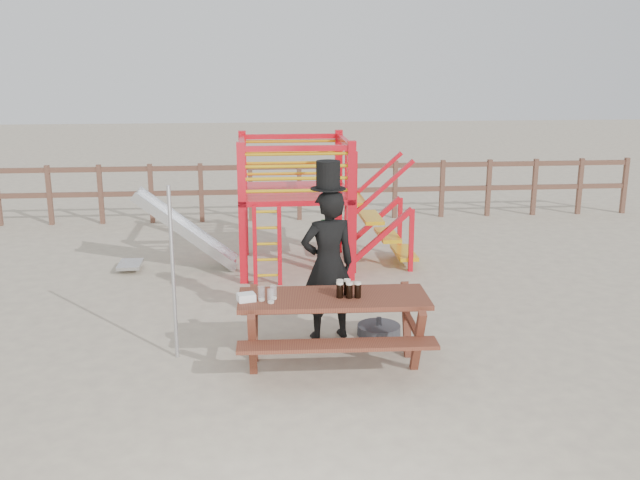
# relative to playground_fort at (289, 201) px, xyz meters

# --- Properties ---
(ground) EXTENTS (60.00, 60.00, 0.00)m
(ground) POSITION_rel_playground_fort_xyz_m (-0.12, -3.58, -1.07)
(ground) COLOR #BDB093
(ground) RESTS_ON ground
(back_fence) EXTENTS (15.09, 0.09, 1.20)m
(back_fence) POSITION_rel_playground_fort_xyz_m (-0.12, 3.42, -0.34)
(back_fence) COLOR brown
(back_fence) RESTS_ON ground
(playground_fort) EXTENTS (4.71, 1.84, 2.10)m
(playground_fort) POSITION_rel_playground_fort_xyz_m (0.00, 0.00, 0.00)
(playground_fort) COLOR red
(playground_fort) RESTS_ON ground
(picnic_table) EXTENTS (2.07, 1.46, 0.79)m
(picnic_table) POSITION_rel_playground_fort_xyz_m (0.28, -3.82, -0.58)
(picnic_table) COLOR brown
(picnic_table) RESTS_ON ground
(man_with_hat) EXTENTS (0.74, 0.57, 2.13)m
(man_with_hat) POSITION_rel_playground_fort_xyz_m (0.30, -3.02, -0.12)
(man_with_hat) COLOR black
(man_with_hat) RESTS_ON ground
(metal_pole) EXTENTS (0.04, 0.04, 1.95)m
(metal_pole) POSITION_rel_playground_fort_xyz_m (-1.45, -3.46, -0.10)
(metal_pole) COLOR #B2B2B7
(metal_pole) RESTS_ON ground
(parasol_base) EXTENTS (0.52, 0.52, 0.22)m
(parasol_base) POSITION_rel_playground_fort_xyz_m (0.92, -3.01, -1.01)
(parasol_base) COLOR #343438
(parasol_base) RESTS_ON ground
(paper_bag) EXTENTS (0.21, 0.18, 0.08)m
(paper_bag) POSITION_rel_playground_fort_xyz_m (-0.65, -3.88, -0.25)
(paper_bag) COLOR white
(paper_bag) RESTS_ON picnic_table
(stout_pints) EXTENTS (0.26, 0.19, 0.17)m
(stout_pints) POSITION_rel_playground_fort_xyz_m (0.42, -3.84, -0.20)
(stout_pints) COLOR black
(stout_pints) RESTS_ON picnic_table
(empty_glasses) EXTENTS (0.20, 0.19, 0.15)m
(empty_glasses) POSITION_rel_playground_fort_xyz_m (-0.42, -3.90, -0.22)
(empty_glasses) COLOR silver
(empty_glasses) RESTS_ON picnic_table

